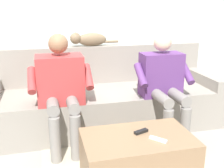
{
  "coord_description": "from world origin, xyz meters",
  "views": [
    {
      "loc": [
        0.65,
        2.81,
        1.38
      ],
      "look_at": [
        0.0,
        0.2,
        0.58
      ],
      "focal_mm": 44.08,
      "sensor_mm": 36.0,
      "label": 1
    }
  ],
  "objects_px": {
    "remote_black": "(141,132)",
    "person_left_seated": "(164,81)",
    "couch": "(105,100)",
    "remote_white": "(158,139)",
    "coffee_table": "(137,159)",
    "cat_on_backrest": "(88,39)",
    "person_right_seated": "(61,85)"
  },
  "relations": [
    {
      "from": "couch",
      "to": "coffee_table",
      "type": "distance_m",
      "value": 1.16
    },
    {
      "from": "person_right_seated",
      "to": "remote_white",
      "type": "distance_m",
      "value": 1.09
    },
    {
      "from": "remote_white",
      "to": "remote_black",
      "type": "relative_size",
      "value": 1.17
    },
    {
      "from": "person_right_seated",
      "to": "cat_on_backrest",
      "type": "height_order",
      "value": "person_right_seated"
    },
    {
      "from": "couch",
      "to": "remote_white",
      "type": "xyz_separation_m",
      "value": [
        -0.12,
        1.25,
        0.12
      ]
    },
    {
      "from": "remote_black",
      "to": "person_left_seated",
      "type": "bearing_deg",
      "value": 34.1
    },
    {
      "from": "person_right_seated",
      "to": "cat_on_backrest",
      "type": "xyz_separation_m",
      "value": [
        -0.38,
        -0.69,
        0.33
      ]
    },
    {
      "from": "couch",
      "to": "coffee_table",
      "type": "xyz_separation_m",
      "value": [
        0.0,
        1.15,
        -0.09
      ]
    },
    {
      "from": "couch",
      "to": "coffee_table",
      "type": "height_order",
      "value": "couch"
    },
    {
      "from": "person_right_seated",
      "to": "remote_white",
      "type": "height_order",
      "value": "person_right_seated"
    },
    {
      "from": "coffee_table",
      "to": "remote_black",
      "type": "xyz_separation_m",
      "value": [
        -0.04,
        -0.05,
        0.21
      ]
    },
    {
      "from": "person_left_seated",
      "to": "remote_black",
      "type": "xyz_separation_m",
      "value": [
        0.48,
        0.66,
        -0.2
      ]
    },
    {
      "from": "couch",
      "to": "remote_black",
      "type": "height_order",
      "value": "couch"
    },
    {
      "from": "couch",
      "to": "remote_white",
      "type": "height_order",
      "value": "couch"
    },
    {
      "from": "coffee_table",
      "to": "remote_black",
      "type": "distance_m",
      "value": 0.22
    },
    {
      "from": "couch",
      "to": "remote_black",
      "type": "xyz_separation_m",
      "value": [
        -0.04,
        1.1,
        0.12
      ]
    },
    {
      "from": "remote_black",
      "to": "coffee_table",
      "type": "bearing_deg",
      "value": -149.53
    },
    {
      "from": "person_left_seated",
      "to": "remote_white",
      "type": "distance_m",
      "value": 0.92
    },
    {
      "from": "remote_white",
      "to": "remote_black",
      "type": "bearing_deg",
      "value": -12.15
    },
    {
      "from": "person_right_seated",
      "to": "remote_black",
      "type": "xyz_separation_m",
      "value": [
        -0.56,
        0.71,
        -0.22
      ]
    },
    {
      "from": "cat_on_backrest",
      "to": "remote_black",
      "type": "height_order",
      "value": "cat_on_backrest"
    },
    {
      "from": "person_left_seated",
      "to": "cat_on_backrest",
      "type": "bearing_deg",
      "value": -48.49
    },
    {
      "from": "person_left_seated",
      "to": "remote_black",
      "type": "bearing_deg",
      "value": 54.05
    },
    {
      "from": "couch",
      "to": "cat_on_backrest",
      "type": "xyz_separation_m",
      "value": [
        0.14,
        -0.3,
        0.67
      ]
    },
    {
      "from": "couch",
      "to": "person_left_seated",
      "type": "xyz_separation_m",
      "value": [
        -0.52,
        0.45,
        0.32
      ]
    },
    {
      "from": "couch",
      "to": "cat_on_backrest",
      "type": "relative_size",
      "value": 4.45
    },
    {
      "from": "couch",
      "to": "person_right_seated",
      "type": "distance_m",
      "value": 0.73
    },
    {
      "from": "coffee_table",
      "to": "person_left_seated",
      "type": "relative_size",
      "value": 0.78
    },
    {
      "from": "coffee_table",
      "to": "remote_white",
      "type": "relative_size",
      "value": 6.14
    },
    {
      "from": "person_right_seated",
      "to": "cat_on_backrest",
      "type": "distance_m",
      "value": 0.85
    },
    {
      "from": "remote_white",
      "to": "remote_black",
      "type": "distance_m",
      "value": 0.17
    },
    {
      "from": "couch",
      "to": "remote_white",
      "type": "relative_size",
      "value": 18.79
    }
  ]
}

